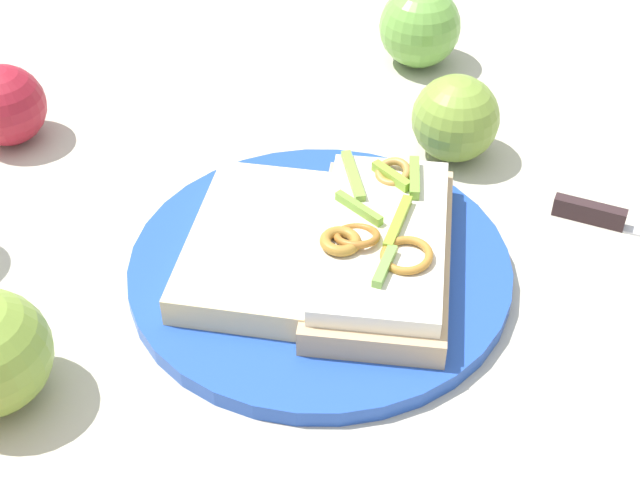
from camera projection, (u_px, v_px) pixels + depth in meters
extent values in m
plane|color=beige|center=(320.00, 274.00, 0.67)|extent=(2.00, 2.00, 0.00)
cylinder|color=blue|center=(320.00, 267.00, 0.67)|extent=(0.28, 0.28, 0.01)
cube|color=tan|center=(382.00, 255.00, 0.65)|extent=(0.18, 0.21, 0.02)
cube|color=silver|center=(383.00, 238.00, 0.64)|extent=(0.17, 0.19, 0.01)
torus|color=#A96A29|center=(357.00, 236.00, 0.63)|extent=(0.04, 0.04, 0.02)
torus|color=#B2782C|center=(406.00, 255.00, 0.61)|extent=(0.05, 0.05, 0.01)
torus|color=#AE7D2F|center=(340.00, 241.00, 0.62)|extent=(0.03, 0.03, 0.01)
torus|color=#B3823B|center=(393.00, 172.00, 0.68)|extent=(0.04, 0.04, 0.02)
cube|color=#79AB3B|center=(359.00, 208.00, 0.65)|extent=(0.04, 0.01, 0.01)
cube|color=#78AE4B|center=(385.00, 266.00, 0.61)|extent=(0.02, 0.04, 0.01)
cube|color=#8DAD30|center=(398.00, 223.00, 0.64)|extent=(0.03, 0.06, 0.01)
cube|color=#82AA41|center=(353.00, 175.00, 0.68)|extent=(0.05, 0.04, 0.01)
cube|color=#87B135|center=(391.00, 176.00, 0.68)|extent=(0.04, 0.01, 0.01)
cube|color=#7DB13D|center=(414.00, 178.00, 0.68)|extent=(0.03, 0.04, 0.01)
cube|color=beige|center=(259.00, 244.00, 0.66)|extent=(0.16, 0.19, 0.02)
sphere|color=#70AC46|center=(420.00, 27.00, 0.88)|extent=(0.11, 0.11, 0.08)
sphere|color=#A81E2E|center=(5.00, 105.00, 0.78)|extent=(0.08, 0.08, 0.07)
sphere|color=#81A33C|center=(455.00, 118.00, 0.76)|extent=(0.08, 0.08, 0.07)
cube|color=#312123|center=(589.00, 212.00, 0.71)|extent=(0.06, 0.03, 0.02)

